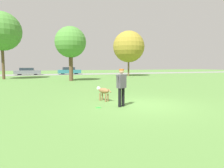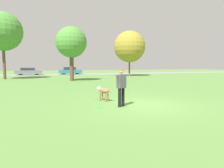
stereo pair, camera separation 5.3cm
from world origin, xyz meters
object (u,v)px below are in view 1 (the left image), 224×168
at_px(tree_mid_center, 70,42).
at_px(parked_car_grey, 28,71).
at_px(tree_far_right, 129,47).
at_px(parked_car_teal, 69,71).
at_px(frisbee, 98,108).
at_px(dog, 103,91).
at_px(person, 121,85).
at_px(tree_far_left, 1,31).

relative_size(tree_mid_center, parked_car_grey, 1.34).
relative_size(tree_far_right, parked_car_teal, 1.70).
height_order(frisbee, parked_car_grey, parked_car_grey).
height_order(dog, tree_mid_center, tree_mid_center).
bearing_deg(person, frisbee, 147.88).
bearing_deg(person, tree_far_right, 38.84).
relative_size(dog, tree_far_left, 0.12).
xyz_separation_m(frisbee, parked_car_grey, (-4.24, 30.40, 0.63)).
distance_m(tree_far_left, tree_mid_center, 9.41).
bearing_deg(frisbee, parked_car_grey, 97.94).
relative_size(person, frisbee, 7.14).
distance_m(tree_far_right, parked_car_grey, 18.27).
xyz_separation_m(dog, frisbee, (-0.67, -1.48, -0.47)).
distance_m(frisbee, tree_far_left, 21.84).
xyz_separation_m(dog, tree_mid_center, (0.38, 13.11, 3.74)).
bearing_deg(person, tree_far_left, 84.42).
bearing_deg(parked_car_grey, parked_car_teal, 3.83).
height_order(tree_far_left, tree_far_right, tree_far_left).
xyz_separation_m(tree_mid_center, parked_car_teal, (2.00, 16.08, -3.55)).
distance_m(tree_far_left, tree_far_right, 17.87).
relative_size(person, tree_far_right, 0.22).
bearing_deg(person, parked_car_grey, 73.89).
bearing_deg(dog, tree_mid_center, -24.29).
bearing_deg(parked_car_teal, dog, -94.68).
height_order(person, frisbee, person).
distance_m(person, tree_far_right, 24.43).
relative_size(tree_mid_center, tree_far_right, 0.83).
bearing_deg(tree_far_right, parked_car_teal, 132.68).
bearing_deg(parked_car_grey, tree_far_left, -100.30).
xyz_separation_m(dog, tree_far_right, (10.64, 20.23, 4.21)).
relative_size(tree_far_left, parked_car_teal, 1.94).
distance_m(dog, tree_mid_center, 13.64).
bearing_deg(tree_mid_center, parked_car_grey, 108.48).
bearing_deg(tree_mid_center, tree_far_right, 34.76).
xyz_separation_m(tree_far_left, parked_car_grey, (2.21, 10.36, -5.20)).
relative_size(dog, frisbee, 4.47).
xyz_separation_m(tree_mid_center, parked_car_grey, (-5.29, 15.82, -3.58)).
bearing_deg(tree_mid_center, person, -90.26).
height_order(frisbee, tree_far_left, tree_far_left).
relative_size(person, tree_far_left, 0.19).
xyz_separation_m(frisbee, tree_far_left, (-6.45, 20.04, 5.83)).
bearing_deg(frisbee, tree_mid_center, 85.89).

